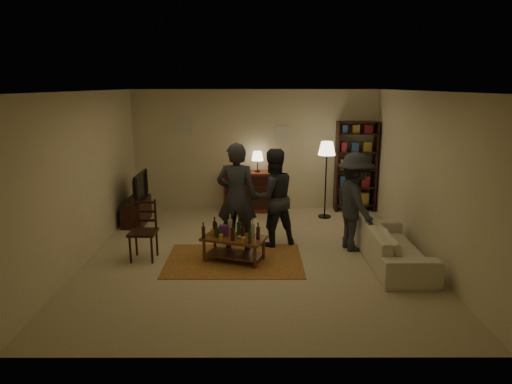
{
  "coord_description": "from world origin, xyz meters",
  "views": [
    {
      "loc": [
        0.01,
        -7.27,
        2.8
      ],
      "look_at": [
        0.01,
        0.1,
        1.06
      ],
      "focal_mm": 32.0,
      "sensor_mm": 36.0,
      "label": 1
    }
  ],
  "objects_px": {
    "coffee_table": "(233,239)",
    "floor_lamp": "(327,154)",
    "person_right": "(273,197)",
    "dining_chair": "(144,228)",
    "person_by_sofa": "(355,202)",
    "person_left": "(237,198)",
    "dresser": "(247,191)",
    "sofa": "(393,245)",
    "bookshelf": "(356,166)",
    "tv_stand": "(137,205)"
  },
  "relations": [
    {
      "from": "dresser",
      "to": "bookshelf",
      "type": "relative_size",
      "value": 0.67
    },
    {
      "from": "dresser",
      "to": "floor_lamp",
      "type": "bearing_deg",
      "value": -16.42
    },
    {
      "from": "person_left",
      "to": "person_by_sofa",
      "type": "bearing_deg",
      "value": -171.38
    },
    {
      "from": "dining_chair",
      "to": "bookshelf",
      "type": "bearing_deg",
      "value": 37.29
    },
    {
      "from": "dining_chair",
      "to": "person_by_sofa",
      "type": "xyz_separation_m",
      "value": [
        3.52,
        0.41,
        0.33
      ]
    },
    {
      "from": "coffee_table",
      "to": "tv_stand",
      "type": "distance_m",
      "value": 2.95
    },
    {
      "from": "person_right",
      "to": "person_by_sofa",
      "type": "bearing_deg",
      "value": 148.8
    },
    {
      "from": "person_by_sofa",
      "to": "floor_lamp",
      "type": "bearing_deg",
      "value": -8.99
    },
    {
      "from": "coffee_table",
      "to": "person_right",
      "type": "xyz_separation_m",
      "value": [
        0.66,
        0.78,
        0.49
      ]
    },
    {
      "from": "tv_stand",
      "to": "floor_lamp",
      "type": "distance_m",
      "value": 4.09
    },
    {
      "from": "bookshelf",
      "to": "person_left",
      "type": "relative_size",
      "value": 1.08
    },
    {
      "from": "floor_lamp",
      "to": "person_by_sofa",
      "type": "bearing_deg",
      "value": -84.18
    },
    {
      "from": "dresser",
      "to": "person_by_sofa",
      "type": "xyz_separation_m",
      "value": [
        1.89,
        -2.46,
        0.37
      ]
    },
    {
      "from": "tv_stand",
      "to": "sofa",
      "type": "distance_m",
      "value": 5.14
    },
    {
      "from": "floor_lamp",
      "to": "bookshelf",
      "type": "bearing_deg",
      "value": 37.19
    },
    {
      "from": "dresser",
      "to": "person_left",
      "type": "xyz_separation_m",
      "value": [
        -0.12,
        -2.5,
        0.46
      ]
    },
    {
      "from": "bookshelf",
      "to": "person_right",
      "type": "bearing_deg",
      "value": -130.38
    },
    {
      "from": "sofa",
      "to": "person_left",
      "type": "relative_size",
      "value": 1.11
    },
    {
      "from": "coffee_table",
      "to": "sofa",
      "type": "height_order",
      "value": "coffee_table"
    },
    {
      "from": "bookshelf",
      "to": "sofa",
      "type": "xyz_separation_m",
      "value": [
        -0.05,
        -3.18,
        -0.73
      ]
    },
    {
      "from": "sofa",
      "to": "person_right",
      "type": "distance_m",
      "value": 2.17
    },
    {
      "from": "coffee_table",
      "to": "person_left",
      "type": "relative_size",
      "value": 0.6
    },
    {
      "from": "dining_chair",
      "to": "person_right",
      "type": "relative_size",
      "value": 0.57
    },
    {
      "from": "sofa",
      "to": "person_right",
      "type": "xyz_separation_m",
      "value": [
        -1.89,
        0.9,
        0.56
      ]
    },
    {
      "from": "dresser",
      "to": "person_right",
      "type": "bearing_deg",
      "value": -77.33
    },
    {
      "from": "dining_chair",
      "to": "person_by_sofa",
      "type": "height_order",
      "value": "person_by_sofa"
    },
    {
      "from": "dresser",
      "to": "person_left",
      "type": "relative_size",
      "value": 0.73
    },
    {
      "from": "person_left",
      "to": "person_right",
      "type": "distance_m",
      "value": 0.69
    },
    {
      "from": "tv_stand",
      "to": "floor_lamp",
      "type": "bearing_deg",
      "value": 6.0
    },
    {
      "from": "bookshelf",
      "to": "person_by_sofa",
      "type": "distance_m",
      "value": 2.59
    },
    {
      "from": "coffee_table",
      "to": "sofa",
      "type": "bearing_deg",
      "value": -2.57
    },
    {
      "from": "person_right",
      "to": "person_by_sofa",
      "type": "relative_size",
      "value": 1.02
    },
    {
      "from": "bookshelf",
      "to": "person_left",
      "type": "height_order",
      "value": "bookshelf"
    },
    {
      "from": "floor_lamp",
      "to": "person_right",
      "type": "distance_m",
      "value": 2.15
    },
    {
      "from": "coffee_table",
      "to": "floor_lamp",
      "type": "distance_m",
      "value": 3.27
    },
    {
      "from": "floor_lamp",
      "to": "person_left",
      "type": "relative_size",
      "value": 0.88
    },
    {
      "from": "dresser",
      "to": "sofa",
      "type": "bearing_deg",
      "value": -52.46
    },
    {
      "from": "coffee_table",
      "to": "dining_chair",
      "type": "relative_size",
      "value": 1.12
    },
    {
      "from": "dresser",
      "to": "floor_lamp",
      "type": "height_order",
      "value": "floor_lamp"
    },
    {
      "from": "person_left",
      "to": "dresser",
      "type": "bearing_deg",
      "value": -85.38
    },
    {
      "from": "coffee_table",
      "to": "person_right",
      "type": "bearing_deg",
      "value": 50.05
    },
    {
      "from": "coffee_table",
      "to": "dining_chair",
      "type": "distance_m",
      "value": 1.48
    },
    {
      "from": "tv_stand",
      "to": "sofa",
      "type": "relative_size",
      "value": 0.51
    },
    {
      "from": "dining_chair",
      "to": "tv_stand",
      "type": "height_order",
      "value": "tv_stand"
    },
    {
      "from": "floor_lamp",
      "to": "person_left",
      "type": "xyz_separation_m",
      "value": [
        -1.82,
        -2.0,
        -0.45
      ]
    },
    {
      "from": "dining_chair",
      "to": "tv_stand",
      "type": "relative_size",
      "value": 0.94
    },
    {
      "from": "tv_stand",
      "to": "person_right",
      "type": "height_order",
      "value": "person_right"
    },
    {
      "from": "tv_stand",
      "to": "person_by_sofa",
      "type": "distance_m",
      "value": 4.45
    },
    {
      "from": "floor_lamp",
      "to": "sofa",
      "type": "height_order",
      "value": "floor_lamp"
    },
    {
      "from": "coffee_table",
      "to": "dresser",
      "type": "distance_m",
      "value": 3.01
    }
  ]
}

